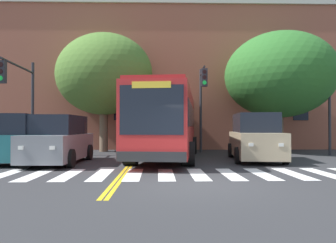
{
  "coord_description": "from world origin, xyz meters",
  "views": [
    {
      "loc": [
        -1.06,
        -9.4,
        1.66
      ],
      "look_at": [
        -0.68,
        7.09,
        1.92
      ],
      "focal_mm": 35.0,
      "sensor_mm": 36.0,
      "label": 1
    }
  ],
  "objects_px": {
    "traffic_light_overhead": "(202,94)",
    "street_tree_curbside_small": "(104,75)",
    "street_tree_curbside_large": "(279,75)",
    "car_grey_near_lane": "(59,140)",
    "city_bus": "(168,121)",
    "car_tan_far_lane": "(255,138)",
    "car_white_behind_bus": "(167,137)",
    "traffic_light_far_corner": "(21,91)"
  },
  "relations": [
    {
      "from": "traffic_light_overhead",
      "to": "street_tree_curbside_small",
      "type": "xyz_separation_m",
      "value": [
        -6.31,
        2.17,
        1.52
      ]
    },
    {
      "from": "street_tree_curbside_large",
      "to": "car_grey_near_lane",
      "type": "bearing_deg",
      "value": -154.99
    },
    {
      "from": "city_bus",
      "to": "traffic_light_overhead",
      "type": "xyz_separation_m",
      "value": [
        2.14,
        2.27,
        1.68
      ]
    },
    {
      "from": "car_tan_far_lane",
      "to": "car_white_behind_bus",
      "type": "xyz_separation_m",
      "value": [
        -4.14,
        10.95,
        -0.31
      ]
    },
    {
      "from": "car_white_behind_bus",
      "to": "car_tan_far_lane",
      "type": "bearing_deg",
      "value": -69.3
    },
    {
      "from": "street_tree_curbside_large",
      "to": "traffic_light_far_corner",
      "type": "bearing_deg",
      "value": -165.63
    },
    {
      "from": "traffic_light_far_corner",
      "to": "traffic_light_overhead",
      "type": "distance_m",
      "value": 10.08
    },
    {
      "from": "car_tan_far_lane",
      "to": "car_white_behind_bus",
      "type": "bearing_deg",
      "value": 110.7
    },
    {
      "from": "car_tan_far_lane",
      "to": "street_tree_curbside_small",
      "type": "xyz_separation_m",
      "value": [
        -8.44,
        5.92,
        4.05
      ]
    },
    {
      "from": "traffic_light_overhead",
      "to": "car_white_behind_bus",
      "type": "bearing_deg",
      "value": 105.6
    },
    {
      "from": "car_tan_far_lane",
      "to": "street_tree_curbside_large",
      "type": "bearing_deg",
      "value": 57.65
    },
    {
      "from": "car_grey_near_lane",
      "to": "traffic_light_far_corner",
      "type": "distance_m",
      "value": 4.02
    },
    {
      "from": "car_grey_near_lane",
      "to": "street_tree_curbside_large",
      "type": "relative_size",
      "value": 0.61
    },
    {
      "from": "car_tan_far_lane",
      "to": "street_tree_curbside_small",
      "type": "relative_size",
      "value": 0.58
    },
    {
      "from": "city_bus",
      "to": "traffic_light_far_corner",
      "type": "bearing_deg",
      "value": -175.09
    },
    {
      "from": "traffic_light_far_corner",
      "to": "street_tree_curbside_large",
      "type": "distance_m",
      "value": 15.23
    },
    {
      "from": "traffic_light_overhead",
      "to": "street_tree_curbside_large",
      "type": "relative_size",
      "value": 0.62
    },
    {
      "from": "city_bus",
      "to": "car_tan_far_lane",
      "type": "xyz_separation_m",
      "value": [
        4.26,
        -1.48,
        -0.85
      ]
    },
    {
      "from": "city_bus",
      "to": "traffic_light_overhead",
      "type": "distance_m",
      "value": 3.54
    },
    {
      "from": "street_tree_curbside_small",
      "to": "car_tan_far_lane",
      "type": "bearing_deg",
      "value": -35.03
    },
    {
      "from": "city_bus",
      "to": "car_grey_near_lane",
      "type": "bearing_deg",
      "value": -152.88
    },
    {
      "from": "car_white_behind_bus",
      "to": "traffic_light_far_corner",
      "type": "xyz_separation_m",
      "value": [
        -7.64,
        -10.12,
        2.72
      ]
    },
    {
      "from": "car_grey_near_lane",
      "to": "car_tan_far_lane",
      "type": "bearing_deg",
      "value": 6.6
    },
    {
      "from": "car_grey_near_lane",
      "to": "street_tree_curbside_large",
      "type": "distance_m",
      "value": 13.95
    },
    {
      "from": "traffic_light_overhead",
      "to": "car_tan_far_lane",
      "type": "bearing_deg",
      "value": -60.43
    },
    {
      "from": "car_tan_far_lane",
      "to": "car_white_behind_bus",
      "type": "relative_size",
      "value": 1.1
    },
    {
      "from": "street_tree_curbside_small",
      "to": "traffic_light_overhead",
      "type": "bearing_deg",
      "value": -18.96
    },
    {
      "from": "car_white_behind_bus",
      "to": "street_tree_curbside_large",
      "type": "relative_size",
      "value": 0.56
    },
    {
      "from": "car_tan_far_lane",
      "to": "traffic_light_overhead",
      "type": "height_order",
      "value": "traffic_light_overhead"
    },
    {
      "from": "street_tree_curbside_large",
      "to": "traffic_light_overhead",
      "type": "bearing_deg",
      "value": -170.45
    },
    {
      "from": "street_tree_curbside_small",
      "to": "traffic_light_far_corner",
      "type": "bearing_deg",
      "value": -123.29
    },
    {
      "from": "car_white_behind_bus",
      "to": "street_tree_curbside_small",
      "type": "distance_m",
      "value": 7.93
    },
    {
      "from": "traffic_light_far_corner",
      "to": "street_tree_curbside_large",
      "type": "height_order",
      "value": "street_tree_curbside_large"
    },
    {
      "from": "city_bus",
      "to": "car_tan_far_lane",
      "type": "distance_m",
      "value": 4.59
    },
    {
      "from": "car_grey_near_lane",
      "to": "street_tree_curbside_large",
      "type": "bearing_deg",
      "value": 25.01
    },
    {
      "from": "car_white_behind_bus",
      "to": "car_grey_near_lane",
      "type": "bearing_deg",
      "value": -112.96
    },
    {
      "from": "city_bus",
      "to": "traffic_light_overhead",
      "type": "height_order",
      "value": "traffic_light_overhead"
    },
    {
      "from": "street_tree_curbside_small",
      "to": "car_grey_near_lane",
      "type": "bearing_deg",
      "value": -96.47
    },
    {
      "from": "traffic_light_far_corner",
      "to": "car_tan_far_lane",
      "type": "bearing_deg",
      "value": -4.04
    },
    {
      "from": "car_tan_far_lane",
      "to": "traffic_light_far_corner",
      "type": "relative_size",
      "value": 1.01
    },
    {
      "from": "car_white_behind_bus",
      "to": "traffic_light_overhead",
      "type": "relative_size",
      "value": 0.9
    },
    {
      "from": "car_white_behind_bus",
      "to": "street_tree_curbside_large",
      "type": "height_order",
      "value": "street_tree_curbside_large"
    }
  ]
}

